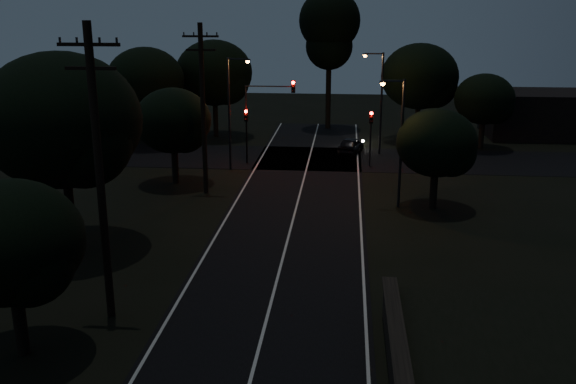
{
  "coord_description": "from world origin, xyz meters",
  "views": [
    {
      "loc": [
        2.85,
        -6.64,
        11.49
      ],
      "look_at": [
        0.0,
        24.0,
        2.5
      ],
      "focal_mm": 40.0,
      "sensor_mm": 36.0,
      "label": 1
    }
  ],
  "objects_px": {
    "utility_pole_far": "(203,107)",
    "signal_left": "(246,126)",
    "signal_mast": "(269,106)",
    "streetlight_a": "(232,106)",
    "streetlight_c": "(399,135)",
    "utility_pole_mid": "(99,171)",
    "car": "(351,145)",
    "signal_right": "(371,128)",
    "streetlight_b": "(379,96)",
    "tall_pine": "(329,29)"
  },
  "relations": [
    {
      "from": "utility_pole_far",
      "to": "signal_left",
      "type": "bearing_deg",
      "value": 80.06
    },
    {
      "from": "signal_mast",
      "to": "streetlight_a",
      "type": "distance_m",
      "value": 3.13
    },
    {
      "from": "streetlight_c",
      "to": "utility_pole_mid",
      "type": "bearing_deg",
      "value": -128.26
    },
    {
      "from": "streetlight_a",
      "to": "car",
      "type": "relative_size",
      "value": 2.09
    },
    {
      "from": "utility_pole_mid",
      "to": "signal_right",
      "type": "bearing_deg",
      "value": 67.01
    },
    {
      "from": "signal_mast",
      "to": "streetlight_b",
      "type": "relative_size",
      "value": 0.78
    },
    {
      "from": "tall_pine",
      "to": "car",
      "type": "height_order",
      "value": "tall_pine"
    },
    {
      "from": "car",
      "to": "streetlight_c",
      "type": "bearing_deg",
      "value": 114.29
    },
    {
      "from": "tall_pine",
      "to": "streetlight_b",
      "type": "distance_m",
      "value": 12.71
    },
    {
      "from": "utility_pole_far",
      "to": "signal_mast",
      "type": "height_order",
      "value": "utility_pole_far"
    },
    {
      "from": "signal_right",
      "to": "streetlight_a",
      "type": "bearing_deg",
      "value": -168.66
    },
    {
      "from": "signal_left",
      "to": "signal_mast",
      "type": "distance_m",
      "value": 2.26
    },
    {
      "from": "car",
      "to": "utility_pole_far",
      "type": "bearing_deg",
      "value": 66.68
    },
    {
      "from": "utility_pole_far",
      "to": "signal_right",
      "type": "height_order",
      "value": "utility_pole_far"
    },
    {
      "from": "utility_pole_mid",
      "to": "signal_right",
      "type": "height_order",
      "value": "utility_pole_mid"
    },
    {
      "from": "utility_pole_far",
      "to": "streetlight_a",
      "type": "height_order",
      "value": "utility_pole_far"
    },
    {
      "from": "utility_pole_far",
      "to": "car",
      "type": "bearing_deg",
      "value": 52.9
    },
    {
      "from": "signal_mast",
      "to": "tall_pine",
      "type": "bearing_deg",
      "value": 75.38
    },
    {
      "from": "signal_right",
      "to": "car",
      "type": "relative_size",
      "value": 1.07
    },
    {
      "from": "utility_pole_far",
      "to": "streetlight_b",
      "type": "relative_size",
      "value": 1.31
    },
    {
      "from": "signal_right",
      "to": "signal_mast",
      "type": "bearing_deg",
      "value": 179.97
    },
    {
      "from": "tall_pine",
      "to": "streetlight_a",
      "type": "height_order",
      "value": "tall_pine"
    },
    {
      "from": "utility_pole_far",
      "to": "tall_pine",
      "type": "relative_size",
      "value": 0.81
    },
    {
      "from": "car",
      "to": "streetlight_a",
      "type": "bearing_deg",
      "value": 49.71
    },
    {
      "from": "streetlight_b",
      "to": "signal_mast",
      "type": "bearing_deg",
      "value": -154.01
    },
    {
      "from": "signal_left",
      "to": "streetlight_a",
      "type": "relative_size",
      "value": 0.51
    },
    {
      "from": "utility_pole_mid",
      "to": "car",
      "type": "bearing_deg",
      "value": 72.49
    },
    {
      "from": "tall_pine",
      "to": "streetlight_c",
      "type": "height_order",
      "value": "tall_pine"
    },
    {
      "from": "signal_right",
      "to": "streetlight_a",
      "type": "xyz_separation_m",
      "value": [
        -9.91,
        -1.99,
        1.8
      ]
    },
    {
      "from": "utility_pole_mid",
      "to": "streetlight_c",
      "type": "relative_size",
      "value": 1.47
    },
    {
      "from": "streetlight_b",
      "to": "streetlight_c",
      "type": "xyz_separation_m",
      "value": [
        0.52,
        -14.0,
        -0.29
      ]
    },
    {
      "from": "utility_pole_far",
      "to": "signal_mast",
      "type": "xyz_separation_m",
      "value": [
        3.09,
        7.99,
        -1.15
      ]
    },
    {
      "from": "utility_pole_mid",
      "to": "streetlight_a",
      "type": "bearing_deg",
      "value": 88.27
    },
    {
      "from": "utility_pole_mid",
      "to": "signal_left",
      "type": "relative_size",
      "value": 2.68
    },
    {
      "from": "signal_left",
      "to": "streetlight_a",
      "type": "bearing_deg",
      "value": -109.59
    },
    {
      "from": "car",
      "to": "signal_left",
      "type": "bearing_deg",
      "value": 41.95
    },
    {
      "from": "utility_pole_far",
      "to": "signal_right",
      "type": "relative_size",
      "value": 2.56
    },
    {
      "from": "utility_pole_far",
      "to": "streetlight_c",
      "type": "bearing_deg",
      "value": -9.6
    },
    {
      "from": "signal_right",
      "to": "signal_mast",
      "type": "height_order",
      "value": "signal_mast"
    },
    {
      "from": "signal_mast",
      "to": "streetlight_c",
      "type": "relative_size",
      "value": 0.83
    },
    {
      "from": "utility_pole_far",
      "to": "signal_mast",
      "type": "distance_m",
      "value": 8.64
    },
    {
      "from": "signal_left",
      "to": "tall_pine",
      "type": "bearing_deg",
      "value": 69.54
    },
    {
      "from": "signal_mast",
      "to": "streetlight_a",
      "type": "bearing_deg",
      "value": -140.23
    },
    {
      "from": "car",
      "to": "utility_pole_mid",
      "type": "bearing_deg",
      "value": 86.27
    },
    {
      "from": "signal_mast",
      "to": "streetlight_b",
      "type": "height_order",
      "value": "streetlight_b"
    },
    {
      "from": "signal_right",
      "to": "streetlight_a",
      "type": "relative_size",
      "value": 0.51
    },
    {
      "from": "signal_left",
      "to": "signal_right",
      "type": "xyz_separation_m",
      "value": [
        9.2,
        0.0,
        0.0
      ]
    },
    {
      "from": "utility_pole_far",
      "to": "streetlight_a",
      "type": "relative_size",
      "value": 1.31
    },
    {
      "from": "streetlight_a",
      "to": "car",
      "type": "bearing_deg",
      "value": 35.94
    },
    {
      "from": "utility_pole_far",
      "to": "signal_left",
      "type": "relative_size",
      "value": 2.56
    }
  ]
}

